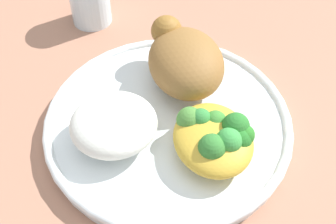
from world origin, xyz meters
name	(u,v)px	position (x,y,z in m)	size (l,w,h in m)	color
ground_plane	(168,129)	(0.00, 0.00, 0.00)	(2.00, 2.00, 0.00)	#A77057
plate	(168,123)	(0.00, 0.00, 0.01)	(0.29, 0.29, 0.02)	white
roasted_chicken	(184,60)	(0.06, -0.03, 0.05)	(0.12, 0.09, 0.06)	brown
rice_pile	(114,124)	(-0.01, 0.06, 0.04)	(0.09, 0.10, 0.04)	white
mac_cheese_with_broccoli	(216,136)	(-0.05, -0.04, 0.04)	(0.10, 0.08, 0.04)	gold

